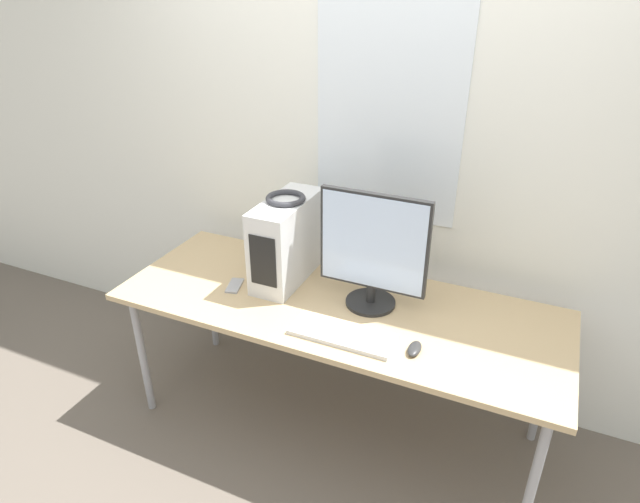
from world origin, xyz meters
name	(u,v)px	position (x,y,z in m)	size (l,w,h in m)	color
ground_plane	(303,478)	(0.00, 0.00, 0.00)	(14.00, 14.00, 0.00)	#665B51
wall_back	(380,146)	(0.00, 0.90, 1.35)	(8.00, 0.07, 2.70)	silver
desk	(337,312)	(0.00, 0.39, 0.70)	(2.06, 0.77, 0.75)	tan
pc_tower	(287,240)	(-0.32, 0.51, 0.95)	(0.19, 0.47, 0.41)	silver
headphones	(286,198)	(-0.32, 0.51, 1.17)	(0.19, 0.19, 0.03)	#333338
monitor_main	(373,250)	(0.14, 0.44, 1.03)	(0.49, 0.23, 0.54)	black
keyboard	(342,334)	(0.12, 0.16, 0.76)	(0.44, 0.17, 0.02)	silver
mouse	(414,349)	(0.42, 0.18, 0.76)	(0.05, 0.10, 0.03)	#2D2D2D
cell_phone	(235,286)	(-0.51, 0.32, 0.75)	(0.10, 0.14, 0.01)	#99999E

